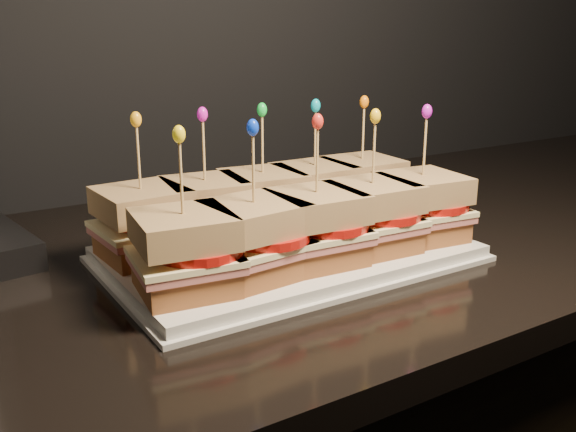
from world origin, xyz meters
TOP-DOWN VIEW (x-y plane):
  - granite_slab at (0.53, 1.68)m, footprint 2.68×0.66m
  - platter at (0.59, 1.62)m, footprint 0.40×0.25m
  - platter_rim at (0.59, 1.62)m, footprint 0.41×0.26m
  - sandwich_0_bread_bot at (0.44, 1.67)m, footprint 0.09×0.09m
  - sandwich_0_ham at (0.44, 1.67)m, footprint 0.10×0.10m
  - sandwich_0_cheese at (0.44, 1.67)m, footprint 0.10×0.10m
  - sandwich_0_tomato at (0.45, 1.67)m, footprint 0.09×0.09m
  - sandwich_0_bread_top at (0.44, 1.67)m, footprint 0.09×0.09m
  - sandwich_0_pick at (0.44, 1.67)m, footprint 0.00×0.00m
  - sandwich_0_frill at (0.44, 1.67)m, footprint 0.01×0.01m
  - sandwich_1_bread_bot at (0.52, 1.67)m, footprint 0.10×0.10m
  - sandwich_1_ham at (0.52, 1.67)m, footprint 0.11×0.11m
  - sandwich_1_cheese at (0.52, 1.67)m, footprint 0.11×0.11m
  - sandwich_1_tomato at (0.53, 1.67)m, footprint 0.09×0.09m
  - sandwich_1_bread_top at (0.52, 1.67)m, footprint 0.10×0.10m
  - sandwich_1_pick at (0.52, 1.67)m, footprint 0.00×0.00m
  - sandwich_1_frill at (0.52, 1.67)m, footprint 0.01×0.01m
  - sandwich_2_bread_bot at (0.59, 1.67)m, footprint 0.10×0.10m
  - sandwich_2_ham at (0.59, 1.67)m, footprint 0.11×0.10m
  - sandwich_2_cheese at (0.59, 1.67)m, footprint 0.11×0.11m
  - sandwich_2_tomato at (0.60, 1.67)m, footprint 0.09×0.09m
  - sandwich_2_bread_top at (0.59, 1.67)m, footprint 0.10×0.10m
  - sandwich_2_pick at (0.59, 1.67)m, footprint 0.00×0.00m
  - sandwich_2_frill at (0.59, 1.67)m, footprint 0.01×0.01m
  - sandwich_3_bread_bot at (0.67, 1.67)m, footprint 0.09×0.09m
  - sandwich_3_ham at (0.67, 1.67)m, footprint 0.10×0.09m
  - sandwich_3_cheese at (0.67, 1.67)m, footprint 0.10×0.10m
  - sandwich_3_tomato at (0.68, 1.67)m, footprint 0.09×0.09m
  - sandwich_3_bread_top at (0.67, 1.67)m, footprint 0.09×0.09m
  - sandwich_3_pick at (0.67, 1.67)m, footprint 0.00×0.00m
  - sandwich_3_frill at (0.67, 1.67)m, footprint 0.01×0.01m
  - sandwich_4_bread_bot at (0.75, 1.67)m, footprint 0.09×0.09m
  - sandwich_4_ham at (0.75, 1.67)m, footprint 0.10×0.10m
  - sandwich_4_cheese at (0.75, 1.67)m, footprint 0.10×0.10m
  - sandwich_4_tomato at (0.76, 1.67)m, footprint 0.09×0.09m
  - sandwich_4_bread_top at (0.75, 1.67)m, footprint 0.09×0.09m
  - sandwich_4_pick at (0.75, 1.67)m, footprint 0.00×0.00m
  - sandwich_4_frill at (0.75, 1.67)m, footprint 0.01×0.01m
  - sandwich_5_bread_bot at (0.44, 1.56)m, footprint 0.10×0.10m
  - sandwich_5_ham at (0.44, 1.56)m, footprint 0.11×0.10m
  - sandwich_5_cheese at (0.44, 1.56)m, footprint 0.11×0.11m
  - sandwich_5_tomato at (0.45, 1.55)m, footprint 0.09×0.09m
  - sandwich_5_bread_top at (0.44, 1.56)m, footprint 0.10×0.10m
  - sandwich_5_pick at (0.44, 1.56)m, footprint 0.00×0.00m
  - sandwich_5_frill at (0.44, 1.56)m, footprint 0.01×0.01m
  - sandwich_6_bread_bot at (0.52, 1.56)m, footprint 0.10×0.10m
  - sandwich_6_ham at (0.52, 1.56)m, footprint 0.10×0.10m
  - sandwich_6_cheese at (0.52, 1.56)m, footprint 0.11×0.10m
  - sandwich_6_tomato at (0.53, 1.55)m, footprint 0.09×0.09m
  - sandwich_6_bread_top at (0.52, 1.56)m, footprint 0.10×0.10m
  - sandwich_6_pick at (0.52, 1.56)m, footprint 0.00×0.00m
  - sandwich_6_frill at (0.52, 1.56)m, footprint 0.01×0.01m
  - sandwich_7_bread_bot at (0.59, 1.56)m, footprint 0.09×0.09m
  - sandwich_7_ham at (0.59, 1.56)m, footprint 0.10×0.10m
  - sandwich_7_cheese at (0.59, 1.56)m, footprint 0.10×0.10m
  - sandwich_7_tomato at (0.60, 1.55)m, footprint 0.09×0.09m
  - sandwich_7_bread_top at (0.59, 1.56)m, footprint 0.10×0.10m
  - sandwich_7_pick at (0.59, 1.56)m, footprint 0.00×0.00m
  - sandwich_7_frill at (0.59, 1.56)m, footprint 0.01×0.01m
  - sandwich_8_bread_bot at (0.67, 1.56)m, footprint 0.09×0.09m
  - sandwich_8_ham at (0.67, 1.56)m, footprint 0.10×0.10m
  - sandwich_8_cheese at (0.67, 1.56)m, footprint 0.10×0.10m
  - sandwich_8_tomato at (0.68, 1.55)m, footprint 0.09×0.09m
  - sandwich_8_bread_top at (0.67, 1.56)m, footprint 0.09×0.09m
  - sandwich_8_pick at (0.67, 1.56)m, footprint 0.00×0.00m
  - sandwich_8_frill at (0.67, 1.56)m, footprint 0.01×0.01m
  - sandwich_9_bread_bot at (0.75, 1.56)m, footprint 0.10×0.10m
  - sandwich_9_ham at (0.75, 1.56)m, footprint 0.11×0.10m
  - sandwich_9_cheese at (0.75, 1.56)m, footprint 0.11×0.11m
  - sandwich_9_tomato at (0.76, 1.55)m, footprint 0.09×0.09m
  - sandwich_9_bread_top at (0.75, 1.56)m, footprint 0.10×0.10m
  - sandwich_9_pick at (0.75, 1.56)m, footprint 0.00×0.00m
  - sandwich_9_frill at (0.75, 1.56)m, footprint 0.01×0.01m

SIDE VIEW (x-z plane):
  - granite_slab at x=0.53m, z-range 0.85..0.89m
  - platter_rim at x=0.59m, z-range 0.89..0.89m
  - platter at x=0.59m, z-range 0.89..0.90m
  - sandwich_0_bread_bot at x=0.44m, z-range 0.90..0.93m
  - sandwich_1_bread_bot at x=0.52m, z-range 0.90..0.93m
  - sandwich_2_bread_bot at x=0.59m, z-range 0.90..0.93m
  - sandwich_3_bread_bot at x=0.67m, z-range 0.90..0.93m
  - sandwich_4_bread_bot at x=0.75m, z-range 0.90..0.93m
  - sandwich_5_bread_bot at x=0.44m, z-range 0.90..0.93m
  - sandwich_6_bread_bot at x=0.52m, z-range 0.90..0.93m
  - sandwich_7_bread_bot at x=0.59m, z-range 0.90..0.93m
  - sandwich_8_bread_bot at x=0.67m, z-range 0.90..0.93m
  - sandwich_9_bread_bot at x=0.75m, z-range 0.90..0.93m
  - sandwich_0_ham at x=0.44m, z-range 0.93..0.94m
  - sandwich_1_ham at x=0.52m, z-range 0.93..0.94m
  - sandwich_2_ham at x=0.59m, z-range 0.93..0.94m
  - sandwich_3_ham at x=0.67m, z-range 0.93..0.94m
  - sandwich_4_ham at x=0.75m, z-range 0.93..0.94m
  - sandwich_5_ham at x=0.44m, z-range 0.93..0.94m
  - sandwich_6_ham at x=0.52m, z-range 0.93..0.94m
  - sandwich_7_ham at x=0.59m, z-range 0.93..0.94m
  - sandwich_8_ham at x=0.67m, z-range 0.93..0.94m
  - sandwich_9_ham at x=0.75m, z-range 0.93..0.94m
  - sandwich_0_cheese at x=0.44m, z-range 0.94..0.94m
  - sandwich_1_cheese at x=0.52m, z-range 0.94..0.94m
  - sandwich_2_cheese at x=0.59m, z-range 0.94..0.94m
  - sandwich_3_cheese at x=0.67m, z-range 0.94..0.94m
  - sandwich_4_cheese at x=0.75m, z-range 0.94..0.94m
  - sandwich_5_cheese at x=0.44m, z-range 0.94..0.94m
  - sandwich_6_cheese at x=0.52m, z-range 0.94..0.94m
  - sandwich_7_cheese at x=0.59m, z-range 0.94..0.94m
  - sandwich_8_cheese at x=0.67m, z-range 0.94..0.94m
  - sandwich_9_cheese at x=0.75m, z-range 0.94..0.94m
  - sandwich_0_tomato at x=0.45m, z-range 0.94..0.95m
  - sandwich_1_tomato at x=0.53m, z-range 0.94..0.95m
  - sandwich_2_tomato at x=0.60m, z-range 0.94..0.95m
  - sandwich_3_tomato at x=0.68m, z-range 0.94..0.95m
  - sandwich_4_tomato at x=0.76m, z-range 0.94..0.95m
  - sandwich_5_tomato at x=0.45m, z-range 0.94..0.95m
  - sandwich_6_tomato at x=0.53m, z-range 0.94..0.95m
  - sandwich_7_tomato at x=0.60m, z-range 0.94..0.95m
  - sandwich_8_tomato at x=0.68m, z-range 0.94..0.95m
  - sandwich_9_tomato at x=0.76m, z-range 0.94..0.95m
  - sandwich_0_bread_top at x=0.44m, z-range 0.95..0.98m
  - sandwich_1_bread_top at x=0.52m, z-range 0.95..0.98m
  - sandwich_2_bread_top at x=0.59m, z-range 0.95..0.98m
  - sandwich_3_bread_top at x=0.67m, z-range 0.95..0.98m
  - sandwich_4_bread_top at x=0.75m, z-range 0.95..0.98m
  - sandwich_5_bread_top at x=0.44m, z-range 0.95..0.98m
  - sandwich_6_bread_top at x=0.52m, z-range 0.95..0.98m
  - sandwich_7_bread_top at x=0.59m, z-range 0.95..0.98m
  - sandwich_8_bread_top at x=0.67m, z-range 0.95..0.98m
  - sandwich_9_bread_top at x=0.75m, z-range 0.95..0.98m
  - sandwich_0_pick at x=0.44m, z-range 0.97..1.06m
  - sandwich_1_pick at x=0.52m, z-range 0.97..1.06m
  - sandwich_2_pick at x=0.59m, z-range 0.97..1.06m
  - sandwich_3_pick at x=0.67m, z-range 0.97..1.06m
  - sandwich_4_pick at x=0.75m, z-range 0.97..1.06m
  - sandwich_5_pick at x=0.44m, z-range 0.97..1.06m
  - sandwich_6_pick at x=0.52m, z-range 0.97..1.06m
  - sandwich_7_pick at x=0.59m, z-range 0.97..1.06m
  - sandwich_8_pick at x=0.67m, z-range 0.97..1.06m
  - sandwich_9_pick at x=0.75m, z-range 0.97..1.06m
  - sandwich_0_frill at x=0.44m, z-range 1.05..1.07m
  - sandwich_1_frill at x=0.52m, z-range 1.05..1.07m
  - sandwich_2_frill at x=0.59m, z-range 1.05..1.07m
  - sandwich_3_frill at x=0.67m, z-range 1.05..1.07m
  - sandwich_4_frill at x=0.75m, z-range 1.05..1.07m
  - sandwich_5_frill at x=0.44m, z-range 1.05..1.07m
  - sandwich_6_frill at x=0.52m, z-range 1.05..1.07m
  - sandwich_7_frill at x=0.59m, z-range 1.05..1.07m
  - sandwich_8_frill at x=0.67m, z-range 1.05..1.07m
  - sandwich_9_frill at x=0.75m, z-range 1.05..1.07m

